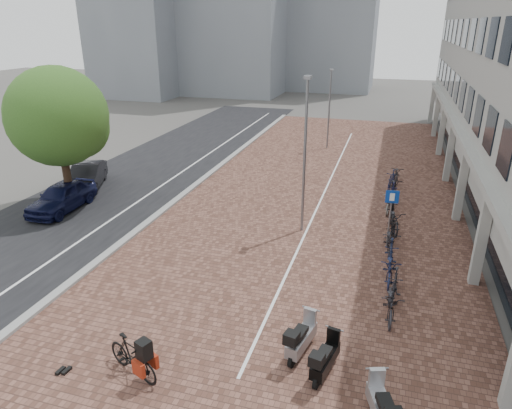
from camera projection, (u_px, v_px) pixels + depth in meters
The scene contains 18 objects.
ground at pixel (205, 304), 15.30m from camera, with size 140.00×140.00×0.00m, color #474442.
plaza_brick at pixel (321, 192), 25.43m from camera, with size 14.50×42.00×0.04m, color brown.
street_asphalt at pixel (145, 174), 28.37m from camera, with size 8.00×50.00×0.03m, color black.
curb at pixel (203, 179), 27.30m from camera, with size 0.35×42.00×0.14m, color gray.
lane_line at pixel (175, 177), 27.83m from camera, with size 0.12×44.00×0.00m, color white.
parking_line at pixel (325, 192), 25.37m from camera, with size 0.10×30.00×0.00m, color white.
car_navy at pixel (62, 197), 22.72m from camera, with size 1.68×4.17×1.42m, color black.
car_dark at pixel (87, 176), 25.80m from camera, with size 1.49×4.26×1.40m, color black.
hero_bike at pixel (132, 356), 12.02m from camera, with size 1.98×1.22×1.35m.
shoes at pixel (63, 372), 12.25m from camera, with size 0.40×0.33×0.10m, color black, non-canonical shape.
scooter_front at pixel (383, 407), 10.41m from camera, with size 0.55×1.75×1.20m, color #A2A2A7, non-canonical shape.
scooter_mid at pixel (325, 357), 12.03m from camera, with size 0.51×1.64×1.13m, color black, non-canonical shape.
scooter_back at pixel (301, 337), 12.78m from camera, with size 0.54×1.72×1.18m, color gray, non-canonical shape.
parking_sign at pixel (391, 210), 18.53m from camera, with size 0.53×0.11×2.53m.
lamp_near at pixel (305, 159), 19.44m from camera, with size 0.12×0.12×6.75m, color slate.
lamp_far at pixel (329, 110), 33.26m from camera, with size 0.12×0.12×5.68m, color slate.
street_tree at pixel (62, 119), 22.04m from camera, with size 4.80×4.80×6.98m.
bike_row at pixel (393, 219), 20.56m from camera, with size 1.21×15.79×1.05m.
Camera 1 is at (5.37, -11.93, 8.78)m, focal length 31.99 mm.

